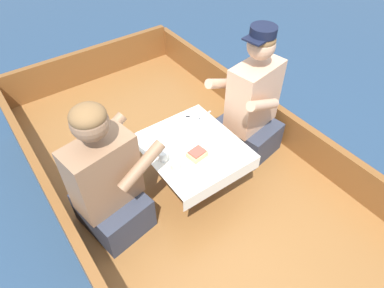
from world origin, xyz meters
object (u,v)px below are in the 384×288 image
(coffee_cup_starboard, at_px, (163,155))
(sandwich, at_px, (197,154))
(person_port, at_px, (107,184))
(tin_can, at_px, (176,166))
(person_starboard, at_px, (251,107))
(coffee_cup_port, at_px, (234,154))
(coffee_cup_center, at_px, (153,134))

(coffee_cup_starboard, bearing_deg, sandwich, -32.14)
(person_port, relative_size, tin_can, 14.85)
(person_starboard, height_order, coffee_cup_port, person_starboard)
(person_port, distance_m, tin_can, 0.43)
(coffee_cup_port, bearing_deg, person_starboard, 34.85)
(person_port, distance_m, person_starboard, 1.22)
(person_starboard, xyz_separation_m, coffee_cup_starboard, (-0.83, -0.06, 0.02))
(coffee_cup_starboard, bearing_deg, tin_can, -80.92)
(person_starboard, xyz_separation_m, tin_can, (-0.81, -0.17, 0.01))
(coffee_cup_center, bearing_deg, coffee_cup_port, -55.57)
(sandwich, xyz_separation_m, coffee_cup_center, (-0.13, 0.34, -0.00))
(person_port, xyz_separation_m, coffee_cup_starboard, (0.39, -0.03, 0.04))
(sandwich, height_order, coffee_cup_center, sandwich)
(person_port, distance_m, coffee_cup_starboard, 0.39)
(person_starboard, height_order, sandwich, person_starboard)
(person_starboard, bearing_deg, coffee_cup_port, 24.91)
(person_port, xyz_separation_m, sandwich, (0.57, -0.15, 0.04))
(tin_can, bearing_deg, coffee_cup_center, 83.92)
(coffee_cup_port, relative_size, coffee_cup_center, 1.01)
(person_starboard, relative_size, sandwich, 8.12)
(coffee_cup_port, bearing_deg, tin_can, 158.86)
(coffee_cup_port, bearing_deg, coffee_cup_center, 124.43)
(coffee_cup_starboard, bearing_deg, person_starboard, 3.99)
(person_port, distance_m, sandwich, 0.59)
(person_port, bearing_deg, sandwich, -24.39)
(coffee_cup_port, xyz_separation_m, coffee_cup_starboard, (-0.38, 0.26, 0.00))
(person_port, bearing_deg, coffee_cup_starboard, -14.49)
(person_port, xyz_separation_m, person_starboard, (1.22, 0.03, 0.02))
(person_starboard, distance_m, tin_can, 0.83)
(person_starboard, bearing_deg, coffee_cup_starboard, -5.95)
(coffee_cup_starboard, bearing_deg, coffee_cup_center, 76.09)
(person_port, height_order, coffee_cup_center, person_port)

